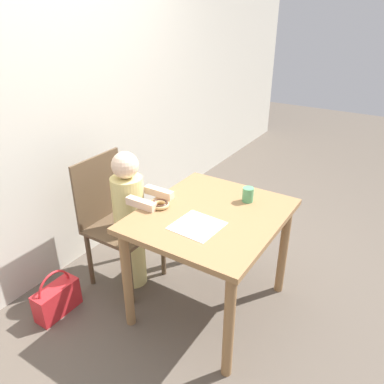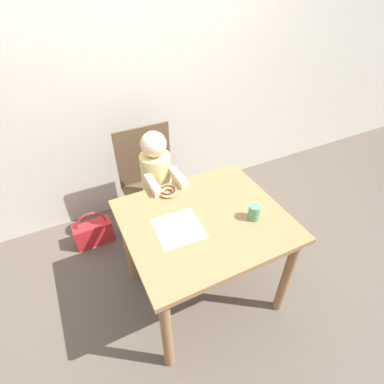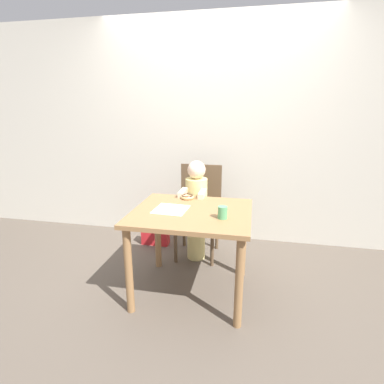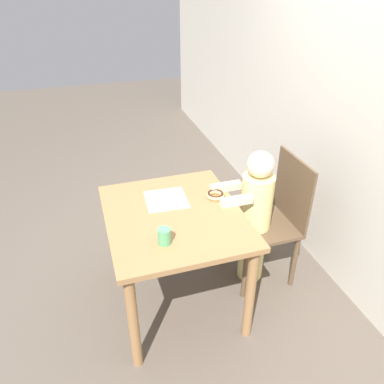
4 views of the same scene
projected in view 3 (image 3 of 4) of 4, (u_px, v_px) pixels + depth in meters
The scene contains 9 objects.
ground_plane at pixel (192, 291), 2.60m from camera, with size 12.00×12.00×0.00m, color brown.
wall_back at pixel (213, 133), 3.40m from camera, with size 8.00×0.05×2.50m.
dining_table at pixel (192, 224), 2.43m from camera, with size 0.94×0.83×0.74m.
chair at pixel (199, 209), 3.17m from camera, with size 0.44×0.45×0.95m.
child_figure at pixel (196, 209), 3.03m from camera, with size 0.24×0.41×1.04m.
donut at pixel (187, 197), 2.71m from camera, with size 0.12×0.12×0.03m.
napkin at pixel (171, 209), 2.43m from camera, with size 0.28×0.28×0.00m.
handbag at pixel (155, 234), 3.47m from camera, with size 0.31×0.12×0.33m.
cup at pixel (223, 212), 2.22m from camera, with size 0.07×0.07×0.09m.
Camera 3 is at (0.46, -2.22, 1.55)m, focal length 28.00 mm.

